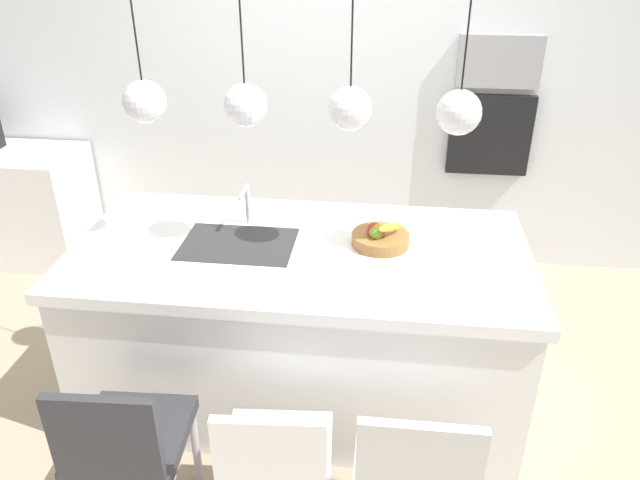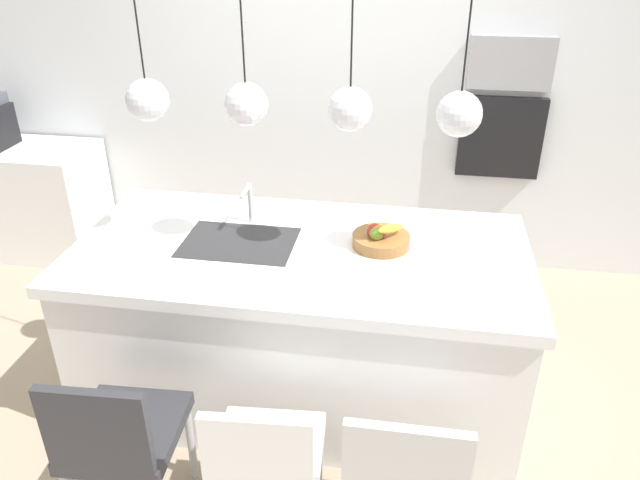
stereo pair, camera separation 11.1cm
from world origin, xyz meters
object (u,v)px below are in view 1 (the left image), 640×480
Objects in this scene: chair_middle at (276,461)px; chair_far at (414,473)px; fruit_bowl at (380,237)px; microwave at (500,61)px; chair_near at (126,443)px; oven at (490,135)px.

chair_middle is 0.97× the size of chair_far.
fruit_bowl is 1.75m from microwave.
fruit_bowl is 0.33× the size of chair_near.
chair_far is at bearing -101.62° from microwave.
chair_near is 1.05× the size of chair_middle.
chair_near reaches higher than chair_far.
chair_near is at bearing -179.82° from chair_middle.
oven reaches higher than chair_far.
microwave is at bearing 78.38° from chair_far.
microwave is 2.78m from chair_far.
microwave is 0.65× the size of chair_middle.
chair_near is at bearing -179.97° from chair_far.
oven is 0.64× the size of chair_near.
microwave reaches higher than chair_middle.
oven reaches higher than chair_middle.
chair_far is at bearing -0.15° from chair_middle.
oven is at bearing 0.00° from microwave.
microwave is (0.71, 1.51, 0.56)m from fruit_bowl.
fruit_bowl is 1.66m from oven.
chair_middle is at bearing 0.18° from chair_near.
oven is 3.07m from chair_near.
fruit_bowl is 0.53× the size of microwave.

